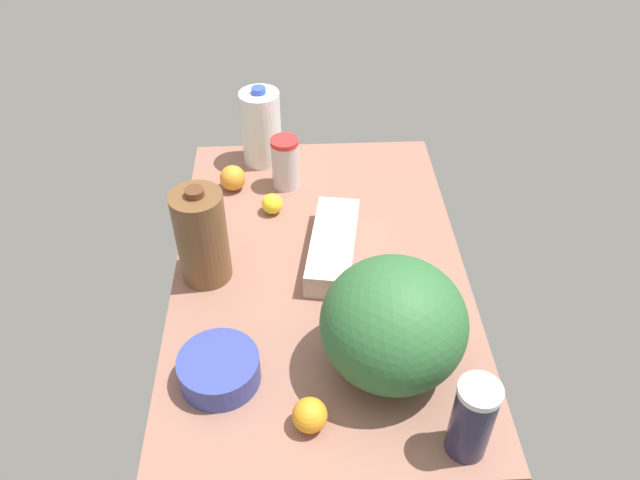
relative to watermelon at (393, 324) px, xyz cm
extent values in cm
cube|color=#906151|center=(-31.77, -13.98, -15.39)|extent=(120.00, 76.00, 3.00)
ellipsoid|color=#2E6634|center=(0.00, 0.00, 0.00)|extent=(31.30, 31.30, 27.78)
cylinder|color=silver|center=(-69.25, -22.65, -6.51)|extent=(8.07, 8.07, 14.76)
cylinder|color=red|center=(-69.25, -22.65, 1.57)|extent=(8.31, 8.31, 1.40)
cylinder|color=#282642|center=(20.91, 12.57, -4.79)|extent=(8.15, 8.15, 18.19)
cylinder|color=silver|center=(20.91, 12.57, 5.00)|extent=(8.39, 8.39, 1.40)
cube|color=beige|center=(-36.75, -10.25, -10.47)|extent=(34.40, 16.75, 6.83)
cylinder|color=white|center=(-83.31, -29.90, -2.02)|extent=(12.33, 12.33, 23.75)
cylinder|color=blue|center=(-83.31, -29.90, 10.76)|extent=(4.31, 4.31, 1.80)
cylinder|color=brown|center=(-31.16, -43.21, -1.12)|extent=(12.85, 12.85, 25.54)
cylinder|color=#59331E|center=(-31.16, -43.21, 12.55)|extent=(4.50, 4.50, 1.80)
cylinder|color=#344094|center=(2.05, -37.48, -10.55)|extent=(17.85, 17.85, 6.68)
sphere|color=yellow|center=(-56.10, -26.65, -10.89)|extent=(6.00, 6.00, 6.00)
sphere|color=orange|center=(-68.16, -38.62, -10.03)|extent=(7.72, 7.72, 7.72)
sphere|color=orange|center=(14.60, -18.23, -10.24)|extent=(7.31, 7.31, 7.31)
camera|label=1|loc=(85.76, -19.50, 99.89)|focal=35.00mm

